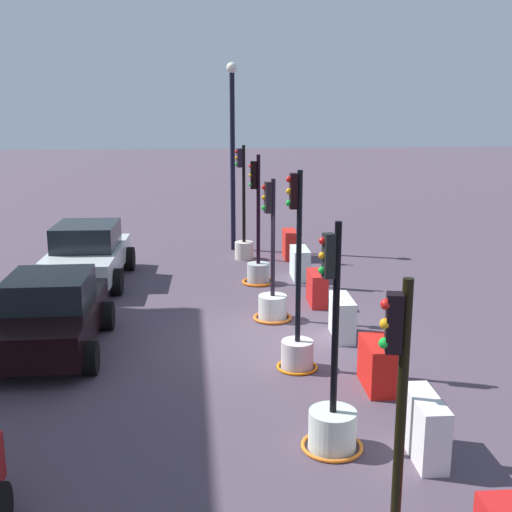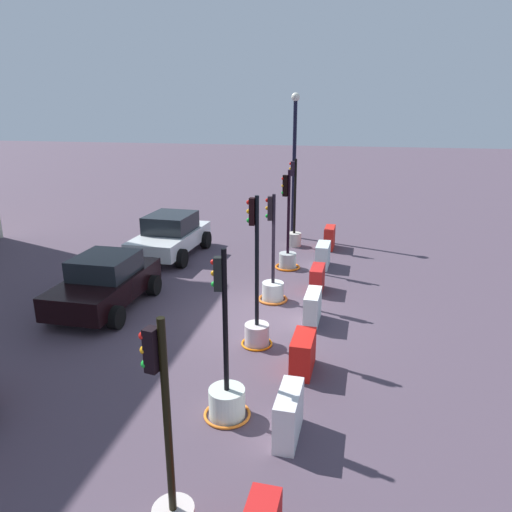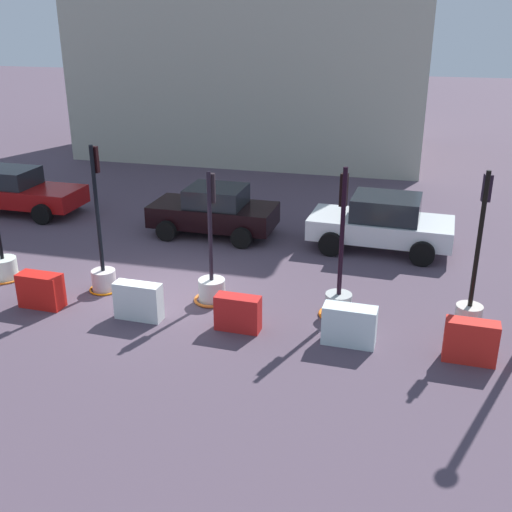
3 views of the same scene
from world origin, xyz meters
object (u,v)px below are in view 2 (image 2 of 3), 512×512
object	(u,v)px
traffic_light_3	(273,284)
construction_barrier_1	(289,415)
traffic_light_4	(288,253)
traffic_light_5	(294,229)
construction_barrier_3	(313,308)
car_white_van	(170,235)
construction_barrier_6	(329,238)
traffic_light_1	(226,393)
traffic_light_0	(172,503)
construction_barrier_2	(303,354)
street_lamp_post	(294,155)
car_black_sedan	(105,282)
construction_barrier_5	(323,255)
traffic_light_2	(257,320)
construction_barrier_4	(317,279)

from	to	relation	value
traffic_light_3	construction_barrier_1	world-z (taller)	traffic_light_3
traffic_light_4	traffic_light_5	bearing A→B (deg)	2.84
construction_barrier_3	car_white_van	world-z (taller)	car_white_van
traffic_light_5	construction_barrier_6	size ratio (longest dim) A/B	3.42
car_white_van	traffic_light_1	bearing A→B (deg)	-153.17
traffic_light_0	traffic_light_3	distance (m)	8.66
construction_barrier_2	street_lamp_post	xyz separation A→B (m)	(11.36, 1.73, 3.23)
traffic_light_3	traffic_light_4	world-z (taller)	traffic_light_4
construction_barrier_3	car_black_sedan	distance (m)	6.07
construction_barrier_3	traffic_light_5	bearing A→B (deg)	11.25
traffic_light_5	traffic_light_4	bearing A→B (deg)	-177.16
traffic_light_0	street_lamp_post	size ratio (longest dim) A/B	0.54
construction_barrier_3	construction_barrier_5	distance (m)	4.88
traffic_light_2	construction_barrier_6	bearing A→B (deg)	-8.15
street_lamp_post	construction_barrier_6	bearing A→B (deg)	-129.95
traffic_light_0	traffic_light_3	bearing A→B (deg)	0.72
traffic_light_4	construction_barrier_1	xyz separation A→B (m)	(-9.34, -1.35, -0.12)
traffic_light_1	car_black_sedan	world-z (taller)	traffic_light_1
traffic_light_3	construction_barrier_2	bearing A→B (deg)	-160.80
construction_barrier_6	construction_barrier_3	bearing A→B (deg)	179.78
construction_barrier_3	traffic_light_2	bearing A→B (deg)	141.16
traffic_light_2	traffic_light_3	xyz separation A→B (m)	(2.89, 0.09, -0.14)
traffic_light_3	traffic_light_4	size ratio (longest dim) A/B	0.92
construction_barrier_6	traffic_light_0	bearing A→B (deg)	175.10
traffic_light_4	construction_barrier_6	bearing A→B (deg)	-25.26
traffic_light_5	construction_barrier_6	xyz separation A→B (m)	(-0.06, -1.50, -0.29)
car_white_van	construction_barrier_3	bearing A→B (deg)	-130.06
traffic_light_3	construction_barrier_6	size ratio (longest dim) A/B	3.07
traffic_light_0	construction_barrier_5	distance (m)	12.25
traffic_light_5	construction_barrier_2	distance (m)	10.08
traffic_light_3	traffic_light_1	bearing A→B (deg)	-178.90
traffic_light_0	car_white_van	size ratio (longest dim) A/B	0.78
traffic_light_3	construction_barrier_2	size ratio (longest dim) A/B	3.03
construction_barrier_2	construction_barrier_5	bearing A→B (deg)	0.69
construction_barrier_5	car_white_van	world-z (taller)	car_white_van
construction_barrier_2	traffic_light_1	bearing A→B (deg)	147.31
traffic_light_4	construction_barrier_5	world-z (taller)	traffic_light_4
street_lamp_post	construction_barrier_5	bearing A→B (deg)	-157.34
construction_barrier_2	construction_barrier_3	world-z (taller)	construction_barrier_3
traffic_light_0	car_black_sedan	distance (m)	8.64
traffic_light_1	construction_barrier_2	world-z (taller)	traffic_light_1
construction_barrier_3	car_white_van	xyz separation A→B (m)	(5.12, 6.09, 0.38)
construction_barrier_1	construction_barrier_6	world-z (taller)	construction_barrier_6
traffic_light_3	street_lamp_post	size ratio (longest dim) A/B	0.53
car_black_sedan	car_white_van	distance (m)	5.27
traffic_light_1	construction_barrier_1	xyz separation A→B (m)	(-0.37, -1.25, -0.05)
construction_barrier_4	traffic_light_1	bearing A→B (deg)	170.46
traffic_light_1	construction_barrier_2	xyz separation A→B (m)	(1.94, -1.25, -0.08)
traffic_light_2	construction_barrier_4	bearing A→B (deg)	-16.64
traffic_light_1	construction_barrier_4	world-z (taller)	traffic_light_1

